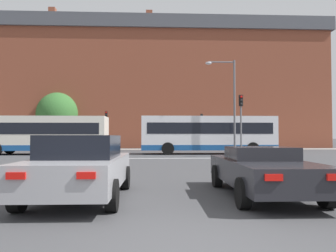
# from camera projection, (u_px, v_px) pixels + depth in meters

# --- Properties ---
(stop_line_strip) EXTENTS (8.37, 0.30, 0.01)m
(stop_line_strip) POSITION_uv_depth(u_px,v_px,m) (160.00, 158.00, 21.95)
(stop_line_strip) COLOR silver
(stop_line_strip) RESTS_ON ground_plane
(far_pavement) EXTENTS (69.30, 2.50, 0.01)m
(far_pavement) POSITION_uv_depth(u_px,v_px,m) (157.00, 149.00, 37.61)
(far_pavement) COLOR #A09B91
(far_pavement) RESTS_ON ground_plane
(brick_civic_building) EXTENTS (47.72, 16.55, 19.28)m
(brick_civic_building) POSITION_uv_depth(u_px,v_px,m) (151.00, 89.00, 49.11)
(brick_civic_building) COLOR brown
(brick_civic_building) RESTS_ON ground_plane
(car_saloon_left) EXTENTS (2.07, 4.50, 1.50)m
(car_saloon_left) POSITION_uv_depth(u_px,v_px,m) (81.00, 166.00, 7.73)
(car_saloon_left) COLOR #9E9EA3
(car_saloon_left) RESTS_ON ground_plane
(car_roadster_right) EXTENTS (1.98, 4.67, 1.21)m
(car_roadster_right) POSITION_uv_depth(u_px,v_px,m) (262.00, 170.00, 8.10)
(car_roadster_right) COLOR #232328
(car_roadster_right) RESTS_ON ground_plane
(bus_crossing_lead) EXTENTS (11.10, 2.70, 3.13)m
(bus_crossing_lead) POSITION_uv_depth(u_px,v_px,m) (208.00, 134.00, 27.46)
(bus_crossing_lead) COLOR silver
(bus_crossing_lead) RESTS_ON ground_plane
(bus_crossing_trailing) EXTENTS (10.31, 2.76, 3.09)m
(bus_crossing_trailing) POSITION_uv_depth(u_px,v_px,m) (43.00, 134.00, 26.70)
(bus_crossing_trailing) COLOR silver
(bus_crossing_trailing) RESTS_ON ground_plane
(traffic_light_near_right) EXTENTS (0.26, 0.31, 4.45)m
(traffic_light_near_right) POSITION_uv_depth(u_px,v_px,m) (241.00, 115.00, 23.41)
(traffic_light_near_right) COLOR slate
(traffic_light_near_right) RESTS_ON ground_plane
(traffic_light_far_right) EXTENTS (0.26, 0.31, 4.07)m
(traffic_light_far_right) POSITION_uv_depth(u_px,v_px,m) (202.00, 125.00, 37.48)
(traffic_light_far_right) COLOR slate
(traffic_light_far_right) RESTS_ON ground_plane
(traffic_light_far_left) EXTENTS (0.26, 0.31, 4.29)m
(traffic_light_far_left) POSITION_uv_depth(u_px,v_px,m) (106.00, 124.00, 36.48)
(traffic_light_far_left) COLOR slate
(traffic_light_far_left) RESTS_ON ground_plane
(street_lamp_junction) EXTENTS (2.37, 0.36, 7.48)m
(street_lamp_junction) POSITION_uv_depth(u_px,v_px,m) (229.00, 97.00, 25.66)
(street_lamp_junction) COLOR slate
(street_lamp_junction) RESTS_ON ground_plane
(pedestrian_waiting) EXTENTS (0.45, 0.42, 1.59)m
(pedestrian_waiting) POSITION_uv_depth(u_px,v_px,m) (77.00, 141.00, 36.65)
(pedestrian_waiting) COLOR brown
(pedestrian_waiting) RESTS_ON ground_plane
(pedestrian_walking_east) EXTENTS (0.40, 0.46, 1.85)m
(pedestrian_walking_east) POSITION_uv_depth(u_px,v_px,m) (207.00, 140.00, 37.56)
(pedestrian_walking_east) COLOR #333851
(pedestrian_walking_east) RESTS_ON ground_plane
(tree_by_building) EXTENTS (4.02, 4.02, 6.05)m
(tree_by_building) POSITION_uv_depth(u_px,v_px,m) (58.00, 117.00, 41.59)
(tree_by_building) COLOR #4C3823
(tree_by_building) RESTS_ON ground_plane
(tree_kerbside) EXTENTS (5.15, 5.15, 6.95)m
(tree_kerbside) POSITION_uv_depth(u_px,v_px,m) (58.00, 114.00, 40.74)
(tree_kerbside) COLOR #4C3823
(tree_kerbside) RESTS_ON ground_plane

